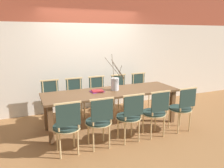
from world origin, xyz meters
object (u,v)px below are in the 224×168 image
vase_centerpiece (115,84)px  book_stack (97,91)px  chair_near_center (130,115)px  dining_table (112,95)px  chair_far_center (99,94)px

vase_centerpiece → book_stack: 0.41m
chair_near_center → book_stack: (-0.32, 0.83, 0.27)m
dining_table → chair_far_center: size_ratio=3.06×
chair_near_center → book_stack: size_ratio=3.28×
dining_table → chair_far_center: bearing=91.9°
chair_near_center → book_stack: 0.93m
vase_centerpiece → chair_near_center: bearing=-95.1°
chair_near_center → chair_far_center: same height
chair_far_center → book_stack: bearing=68.9°
dining_table → book_stack: (-0.30, 0.06, 0.11)m
dining_table → book_stack: book_stack is taller
book_stack → vase_centerpiece: bearing=-0.6°
chair_near_center → vase_centerpiece: (0.07, 0.82, 0.39)m
chair_far_center → vase_centerpiece: (0.11, -0.72, 0.39)m
dining_table → chair_far_center: chair_far_center is taller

